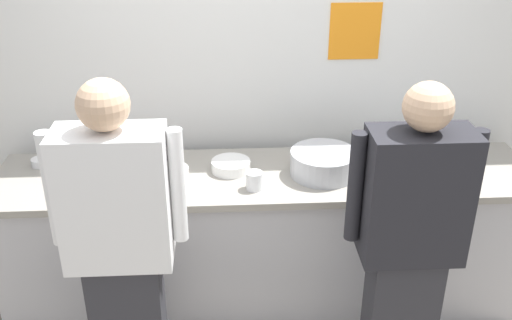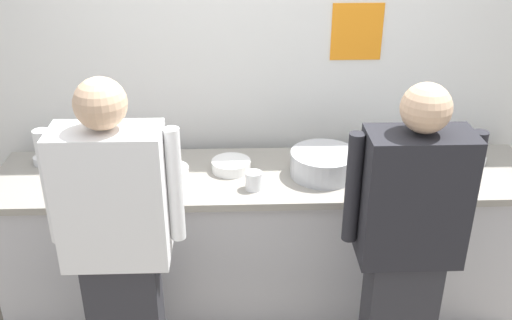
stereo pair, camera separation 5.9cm
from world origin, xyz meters
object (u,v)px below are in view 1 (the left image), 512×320
object	(u,v)px
chefs_knife	(111,168)
plate_stack_front	(171,174)
sheet_tray	(419,168)
chef_near_left	(120,245)
deli_cup	(254,181)
squeeze_bottle_primary	(120,173)
ramekin_green_sauce	(477,158)
chef_center	(409,241)
mixing_bowl_steel	(324,163)
ramekin_yellow_sauce	(83,190)
ramekin_red_sauce	(40,162)
plate_stack_rear	(231,166)

from	to	relation	value
chefs_knife	plate_stack_front	bearing A→B (deg)	-22.88
sheet_tray	chef_near_left	bearing A→B (deg)	-157.07
deli_cup	sheet_tray	bearing A→B (deg)	9.99
squeeze_bottle_primary	ramekin_green_sauce	world-z (taller)	squeeze_bottle_primary
sheet_tray	chef_center	bearing A→B (deg)	-110.16
ramekin_green_sauce	deli_cup	world-z (taller)	deli_cup
mixing_bowl_steel	ramekin_yellow_sauce	distance (m)	1.30
squeeze_bottle_primary	ramekin_yellow_sauce	distance (m)	0.21
ramekin_green_sauce	sheet_tray	bearing A→B (deg)	-167.78
squeeze_bottle_primary	chefs_knife	distance (m)	0.27
sheet_tray	chefs_knife	size ratio (longest dim) A/B	1.94
chef_near_left	mixing_bowl_steel	distance (m)	1.22
squeeze_bottle_primary	chef_near_left	bearing A→B (deg)	-82.13
chef_center	chefs_knife	distance (m)	1.69
mixing_bowl_steel	ramekin_green_sauce	distance (m)	0.92
ramekin_green_sauce	chefs_knife	size ratio (longest dim) A/B	0.29
chef_near_left	ramekin_red_sauce	xyz separation A→B (m)	(-0.58, 0.84, 0.02)
plate_stack_rear	ramekin_yellow_sauce	xyz separation A→B (m)	(-0.78, -0.22, -0.01)
ramekin_yellow_sauce	plate_stack_front	bearing A→B (deg)	15.17
chefs_knife	squeeze_bottle_primary	bearing A→B (deg)	-68.42
plate_stack_front	plate_stack_rear	distance (m)	0.34
ramekin_red_sauce	deli_cup	bearing A→B (deg)	-15.64
ramekin_red_sauce	chef_near_left	bearing A→B (deg)	-55.49
squeeze_bottle_primary	deli_cup	distance (m)	0.71
squeeze_bottle_primary	deli_cup	bearing A→B (deg)	-2.94
chef_center	mixing_bowl_steel	size ratio (longest dim) A/B	4.42
chef_center	sheet_tray	distance (m)	0.72
sheet_tray	ramekin_green_sauce	xyz separation A→B (m)	(0.37, 0.08, 0.01)
chef_near_left	ramekin_red_sauce	distance (m)	1.02
ramekin_yellow_sauce	ramekin_red_sauce	distance (m)	0.46
plate_stack_rear	ramekin_yellow_sauce	world-z (taller)	plate_stack_rear
chef_center	deli_cup	bearing A→B (deg)	143.63
plate_stack_front	plate_stack_rear	size ratio (longest dim) A/B	0.89
plate_stack_rear	deli_cup	size ratio (longest dim) A/B	2.23
plate_stack_rear	ramekin_yellow_sauce	distance (m)	0.81
chef_center	squeeze_bottle_primary	size ratio (longest dim) A/B	8.12
ramekin_green_sauce	deli_cup	bearing A→B (deg)	-169.39
chef_center	ramekin_green_sauce	xyz separation A→B (m)	(0.61, 0.76, 0.04)
plate_stack_front	ramekin_yellow_sauce	size ratio (longest dim) A/B	1.94
ramekin_yellow_sauce	sheet_tray	bearing A→B (deg)	5.15
sheet_tray	plate_stack_front	bearing A→B (deg)	-178.20
plate_stack_rear	sheet_tray	bearing A→B (deg)	-2.89
ramekin_red_sauce	mixing_bowl_steel	bearing A→B (deg)	-6.78
squeeze_bottle_primary	ramekin_green_sauce	size ratio (longest dim) A/B	2.52
chef_near_left	chefs_knife	xyz separation A→B (m)	(-0.17, 0.77, -0.00)
ramekin_green_sauce	ramekin_yellow_sauce	distance (m)	2.22
sheet_tray	mixing_bowl_steel	bearing A→B (deg)	-178.16
ramekin_red_sauce	sheet_tray	bearing A→B (deg)	-4.60
chef_near_left	ramekin_green_sauce	world-z (taller)	chef_near_left
plate_stack_rear	mixing_bowl_steel	world-z (taller)	mixing_bowl_steel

